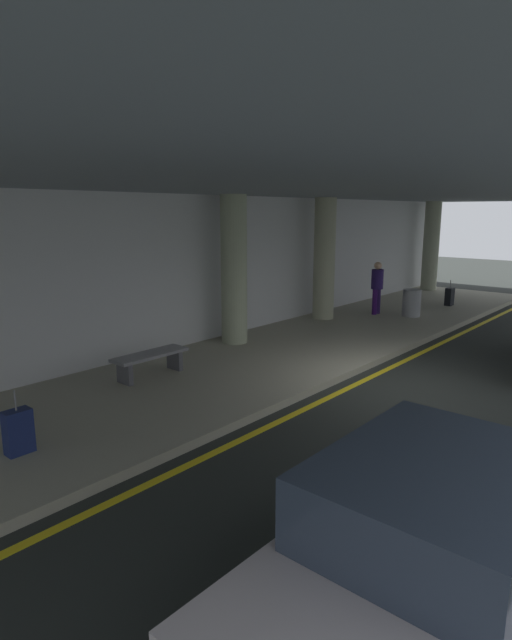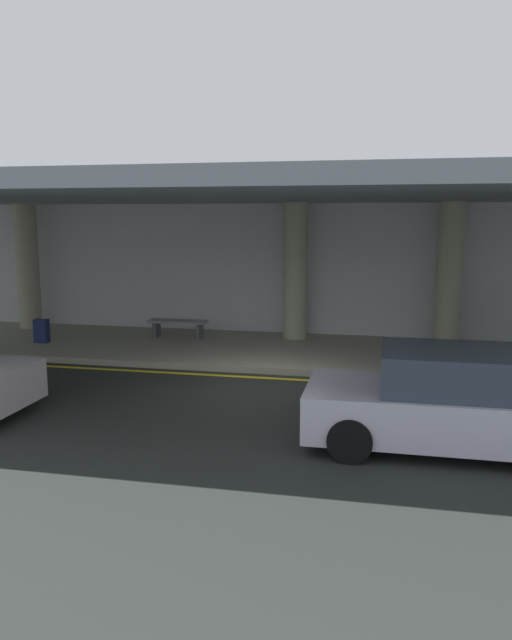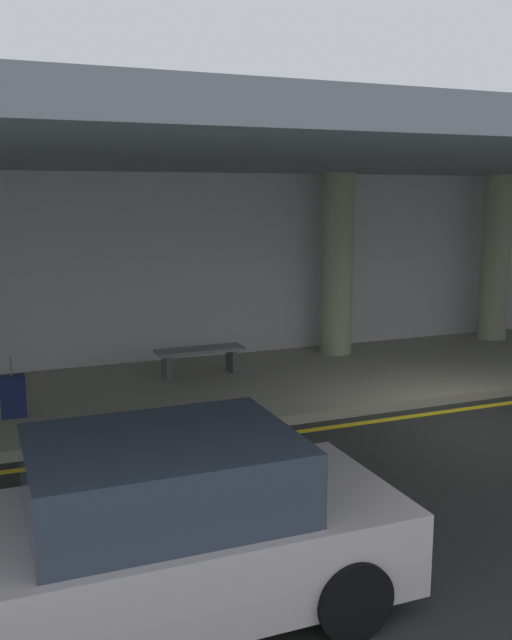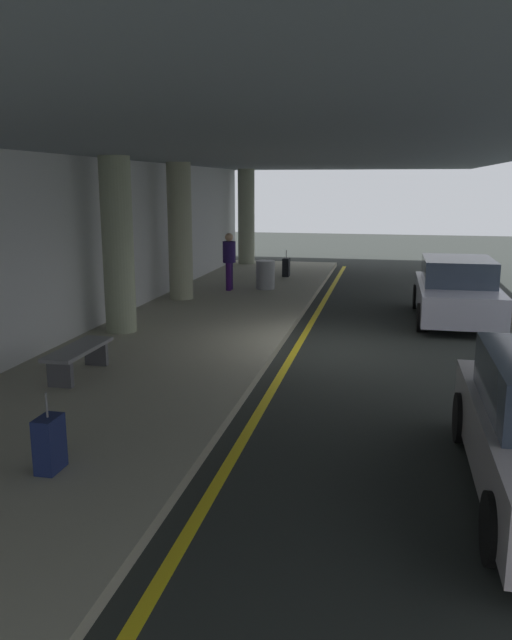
# 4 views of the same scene
# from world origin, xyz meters

# --- Properties ---
(ground_plane) EXTENTS (60.00, 60.00, 0.00)m
(ground_plane) POSITION_xyz_m (0.00, 0.00, 0.00)
(ground_plane) COLOR #242825
(sidewalk) EXTENTS (26.00, 4.20, 0.15)m
(sidewalk) POSITION_xyz_m (0.00, 3.10, 0.07)
(sidewalk) COLOR gray
(sidewalk) RESTS_ON ground
(lane_stripe_yellow) EXTENTS (26.00, 0.14, 0.01)m
(lane_stripe_yellow) POSITION_xyz_m (0.00, 0.69, 0.00)
(lane_stripe_yellow) COLOR yellow
(lane_stripe_yellow) RESTS_ON ground
(support_column_left_mid) EXTENTS (0.65, 0.65, 3.65)m
(support_column_left_mid) POSITION_xyz_m (0.00, 4.50, 1.97)
(support_column_left_mid) COLOR gray
(support_column_left_mid) RESTS_ON sidewalk
(support_column_center) EXTENTS (0.65, 0.65, 3.65)m
(support_column_center) POSITION_xyz_m (4.00, 4.50, 1.97)
(support_column_center) COLOR gray
(support_column_center) RESTS_ON sidewalk
(ceiling_overhang) EXTENTS (28.00, 13.20, 0.30)m
(ceiling_overhang) POSITION_xyz_m (0.00, 2.60, 3.95)
(ceiling_overhang) COLOR slate
(ceiling_overhang) RESTS_ON support_column_far_left
(terminal_back_wall) EXTENTS (26.00, 0.30, 3.80)m
(terminal_back_wall) POSITION_xyz_m (0.00, 5.35, 1.90)
(terminal_back_wall) COLOR #B8BABB
(terminal_back_wall) RESTS_ON ground
(car_silver_no2) EXTENTS (4.10, 1.92, 1.50)m
(car_silver_no2) POSITION_xyz_m (-5.62, -2.93, 0.71)
(car_silver_no2) COLOR #BDB2B5
(car_silver_no2) RESTS_ON ground
(suitcase_upright_secondary) EXTENTS (0.36, 0.22, 0.90)m
(suitcase_upright_secondary) POSITION_xyz_m (-6.43, 2.49, 0.46)
(suitcase_upright_secondary) COLOR #17224F
(suitcase_upright_secondary) RESTS_ON sidewalk
(bench_metal) EXTENTS (1.60, 0.50, 0.48)m
(bench_metal) POSITION_xyz_m (-3.13, 3.85, 0.50)
(bench_metal) COLOR slate
(bench_metal) RESTS_ON sidewalk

